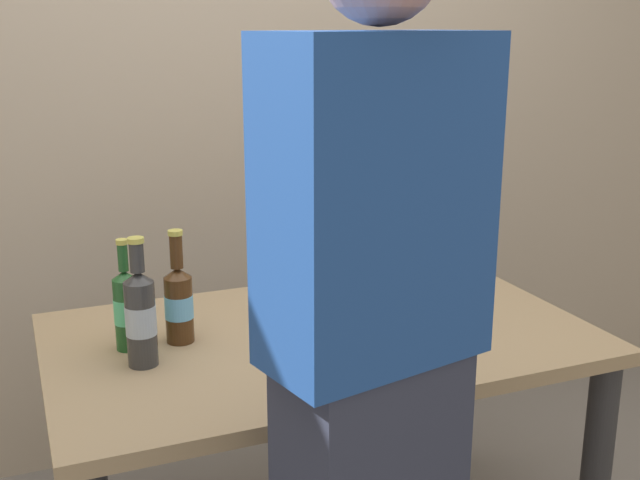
# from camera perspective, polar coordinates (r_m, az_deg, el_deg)

# --- Properties ---
(desk) EXTENTS (1.39, 0.84, 0.74)m
(desk) POSITION_cam_1_polar(r_m,az_deg,el_deg) (2.11, 0.03, -9.83)
(desk) COLOR #9E8460
(desk) RESTS_ON ground
(laptop) EXTENTS (0.38, 0.37, 0.22)m
(laptop) POSITION_cam_1_polar(r_m,az_deg,el_deg) (2.21, 4.79, -3.90)
(laptop) COLOR #B7BABC
(laptop) RESTS_ON desk
(beer_bottle_amber) EXTENTS (0.06, 0.06, 0.28)m
(beer_bottle_amber) POSITION_cam_1_polar(r_m,az_deg,el_deg) (1.97, -13.98, -4.82)
(beer_bottle_amber) COLOR #1E5123
(beer_bottle_amber) RESTS_ON desk
(beer_bottle_brown) EXTENTS (0.07, 0.07, 0.31)m
(beer_bottle_brown) POSITION_cam_1_polar(r_m,az_deg,el_deg) (1.87, -12.99, -5.40)
(beer_bottle_brown) COLOR #333333
(beer_bottle_brown) RESTS_ON desk
(beer_bottle_dark) EXTENTS (0.07, 0.07, 0.29)m
(beer_bottle_dark) POSITION_cam_1_polar(r_m,az_deg,el_deg) (1.99, -10.29, -4.42)
(beer_bottle_dark) COLOR #472B14
(beer_bottle_dark) RESTS_ON desk
(person_figure) EXTENTS (0.42, 0.32, 1.75)m
(person_figure) POSITION_cam_1_polar(r_m,az_deg,el_deg) (1.42, 3.85, -10.35)
(person_figure) COLOR #2D3347
(person_figure) RESTS_ON ground
(back_wall) EXTENTS (6.00, 0.10, 2.60)m
(back_wall) POSITION_cam_1_polar(r_m,az_deg,el_deg) (2.78, -7.24, 10.81)
(back_wall) COLOR tan
(back_wall) RESTS_ON ground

